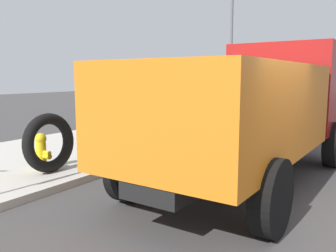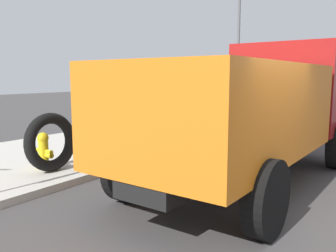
# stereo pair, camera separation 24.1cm
# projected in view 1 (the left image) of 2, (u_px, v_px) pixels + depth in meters

# --- Properties ---
(ground_plane) EXTENTS (80.00, 80.00, 0.00)m
(ground_plane) POSITION_uv_depth(u_px,v_px,m) (285.00, 223.00, 5.33)
(ground_plane) COLOR #423F3F
(sidewalk_curb) EXTENTS (36.00, 5.00, 0.15)m
(sidewalk_curb) POSITION_uv_depth(u_px,v_px,m) (20.00, 162.00, 8.80)
(sidewalk_curb) COLOR #BCB7AD
(sidewalk_curb) RESTS_ON ground
(fire_hydrant) EXTENTS (0.25, 0.56, 0.81)m
(fire_hydrant) POSITION_uv_depth(u_px,v_px,m) (41.00, 150.00, 7.79)
(fire_hydrant) COLOR yellow
(fire_hydrant) RESTS_ON sidewalk_curb
(loose_tire) EXTENTS (1.27, 0.32, 1.28)m
(loose_tire) POSITION_uv_depth(u_px,v_px,m) (49.00, 143.00, 7.51)
(loose_tire) COLOR black
(loose_tire) RESTS_ON sidewalk_curb
(dump_truck_orange) EXTENTS (7.06, 2.94, 3.00)m
(dump_truck_orange) POSITION_uv_depth(u_px,v_px,m) (253.00, 104.00, 7.40)
(dump_truck_orange) COLOR orange
(dump_truck_orange) RESTS_ON ground
(dump_truck_blue) EXTENTS (7.03, 2.88, 3.00)m
(dump_truck_blue) POSITION_uv_depth(u_px,v_px,m) (336.00, 88.00, 18.34)
(dump_truck_blue) COLOR #1E3899
(dump_truck_blue) RESTS_ON ground
(street_light_pole) EXTENTS (0.12, 0.12, 6.60)m
(street_light_pole) POSITION_uv_depth(u_px,v_px,m) (231.00, 48.00, 15.64)
(street_light_pole) COLOR #595B5E
(street_light_pole) RESTS_ON sidewalk_curb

